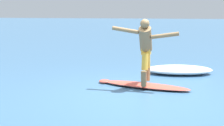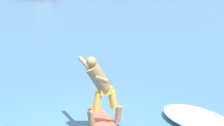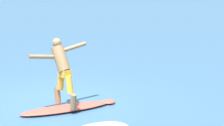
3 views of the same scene
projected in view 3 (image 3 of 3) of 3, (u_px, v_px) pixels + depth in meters
name	position (u px, v px, depth m)	size (l,w,h in m)	color
ground_plane	(57.00, 104.00, 12.41)	(200.00, 200.00, 0.00)	#396389
surfboard	(67.00, 108.00, 11.95)	(0.77, 2.34, 0.23)	#E25241
surfer	(62.00, 67.00, 11.80)	(0.83, 1.50, 1.52)	olive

